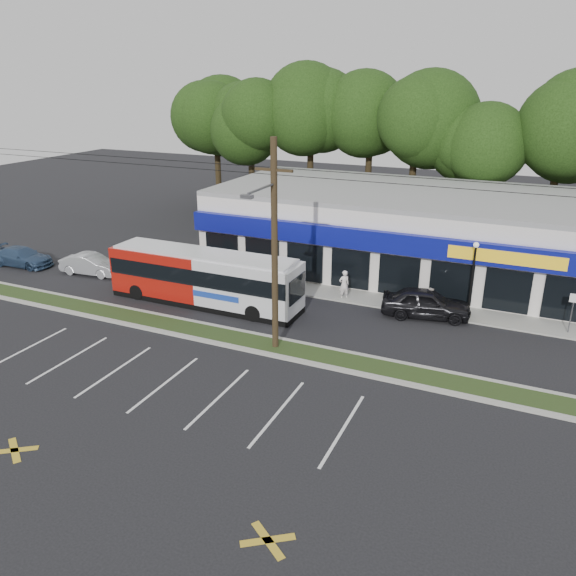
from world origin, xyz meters
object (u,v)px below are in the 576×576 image
(car_silver, at_px, (91,264))
(car_blue, at_px, (22,257))
(pedestrian_b, at_px, (429,301))
(pedestrian_a, at_px, (344,285))
(metrobus, at_px, (204,277))
(lamp_post, at_px, (473,271))
(car_dark, at_px, (426,303))
(sign_post, at_px, (573,306))
(utility_pole, at_px, (270,241))

(car_silver, distance_m, car_blue, 5.70)
(car_silver, bearing_deg, pedestrian_b, -89.17)
(car_blue, xyz_separation_m, pedestrian_a, (22.42, 3.29, 0.24))
(car_silver, distance_m, pedestrian_a, 16.97)
(metrobus, bearing_deg, lamp_post, 16.74)
(metrobus, bearing_deg, car_blue, 177.20)
(metrobus, xyz_separation_m, car_blue, (-15.35, 0.71, -1.00))
(car_silver, distance_m, pedestrian_b, 21.94)
(car_silver, xyz_separation_m, car_blue, (-5.67, -0.58, -0.04))
(lamp_post, bearing_deg, car_dark, -155.36)
(metrobus, bearing_deg, sign_post, 11.85)
(car_silver, xyz_separation_m, pedestrian_b, (21.80, 2.50, 0.09))
(utility_pole, xyz_separation_m, car_silver, (-15.67, 4.86, -4.73))
(metrobus, height_order, car_silver, metrobus)
(car_silver, bearing_deg, car_blue, 90.09)
(lamp_post, height_order, metrobus, lamp_post)
(utility_pole, relative_size, car_blue, 11.15)
(metrobus, bearing_deg, utility_pole, -30.98)
(sign_post, xyz_separation_m, car_blue, (-34.51, -3.37, -0.90))
(car_dark, bearing_deg, car_blue, 84.39)
(lamp_post, xyz_separation_m, car_silver, (-23.84, -3.02, -1.98))
(metrobus, relative_size, pedestrian_b, 7.43)
(sign_post, distance_m, car_blue, 34.69)
(sign_post, bearing_deg, car_silver, -174.47)
(utility_pole, xyz_separation_m, pedestrian_b, (6.13, 7.36, -4.63))
(pedestrian_a, bearing_deg, lamp_post, 139.73)
(sign_post, distance_m, metrobus, 19.59)
(sign_post, bearing_deg, car_dark, -173.96)
(utility_pole, distance_m, car_silver, 17.07)
(sign_post, height_order, car_blue, sign_post)
(car_dark, xyz_separation_m, pedestrian_b, (0.10, 0.46, -0.03))
(sign_post, height_order, car_silver, sign_post)
(lamp_post, distance_m, pedestrian_a, 7.31)
(utility_pole, distance_m, sign_post, 15.71)
(lamp_post, bearing_deg, pedestrian_a, -177.58)
(car_dark, distance_m, car_silver, 21.80)
(utility_pole, height_order, lamp_post, utility_pole)
(car_silver, relative_size, pedestrian_a, 2.34)
(car_blue, distance_m, pedestrian_b, 27.64)
(lamp_post, relative_size, sign_post, 1.91)
(utility_pole, bearing_deg, sign_post, 30.15)
(sign_post, xyz_separation_m, car_dark, (-7.14, -0.76, -0.74))
(car_blue, bearing_deg, pedestrian_a, -84.78)
(metrobus, height_order, pedestrian_a, metrobus)
(pedestrian_b, bearing_deg, car_blue, 27.19)
(car_blue, bearing_deg, pedestrian_b, -86.75)
(pedestrian_b, bearing_deg, car_silver, 27.34)
(sign_post, distance_m, pedestrian_a, 12.11)
(metrobus, bearing_deg, car_silver, 172.28)
(utility_pole, relative_size, car_dark, 10.48)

